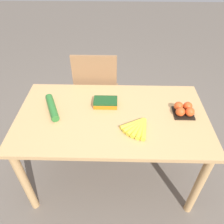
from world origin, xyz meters
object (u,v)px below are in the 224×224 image
(tomato_pack, at_px, (184,110))
(carrot_bag, at_px, (106,102))
(chair, at_px, (97,95))
(banana_bunch, at_px, (138,127))
(cucumber_near, at_px, (52,107))

(tomato_pack, relative_size, carrot_bag, 0.81)
(chair, relative_size, banana_bunch, 4.84)
(carrot_bag, xyz_separation_m, cucumber_near, (-0.39, -0.07, -0.00))
(carrot_bag, relative_size, cucumber_near, 0.64)
(chair, xyz_separation_m, carrot_bag, (0.11, -0.46, 0.27))
(chair, xyz_separation_m, banana_bunch, (0.34, -0.70, 0.25))
(carrot_bag, bearing_deg, chair, 103.67)
(carrot_bag, distance_m, cucumber_near, 0.40)
(banana_bunch, height_order, tomato_pack, tomato_pack)
(carrot_bag, bearing_deg, cucumber_near, -170.47)
(banana_bunch, height_order, cucumber_near, cucumber_near)
(chair, bearing_deg, carrot_bag, 103.94)
(chair, bearing_deg, banana_bunch, 116.09)
(banana_bunch, distance_m, cucumber_near, 0.65)
(tomato_pack, bearing_deg, banana_bunch, -154.71)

